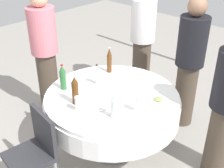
% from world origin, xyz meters
% --- Properties ---
extents(ground_plane, '(10.00, 10.00, 0.00)m').
position_xyz_m(ground_plane, '(0.00, 0.00, 0.00)').
color(ground_plane, gray).
extents(dining_table, '(1.46, 1.46, 0.74)m').
position_xyz_m(dining_table, '(0.00, 0.00, 0.59)').
color(dining_table, white).
rests_on(dining_table, ground_plane).
extents(bottle_brown_near, '(0.07, 0.07, 0.32)m').
position_xyz_m(bottle_brown_near, '(0.16, 0.37, 0.89)').
color(bottle_brown_near, '#593314').
rests_on(bottle_brown_near, dining_table).
extents(bottle_clear_left, '(0.07, 0.07, 0.27)m').
position_xyz_m(bottle_clear_left, '(-0.29, 0.28, 0.87)').
color(bottle_clear_left, silver).
rests_on(bottle_clear_left, dining_table).
extents(bottle_brown_west, '(0.06, 0.06, 0.32)m').
position_xyz_m(bottle_brown_west, '(0.39, -0.37, 0.89)').
color(bottle_brown_west, '#593314').
rests_on(bottle_brown_west, dining_table).
extents(bottle_green_rear, '(0.07, 0.07, 0.29)m').
position_xyz_m(bottle_green_rear, '(0.47, 0.27, 0.88)').
color(bottle_green_rear, '#2D6B38').
rests_on(bottle_green_rear, dining_table).
extents(bottle_clear_east, '(0.06, 0.06, 0.24)m').
position_xyz_m(bottle_clear_east, '(0.28, -0.06, 0.85)').
color(bottle_clear_east, silver).
rests_on(bottle_clear_east, dining_table).
extents(wine_glass_rear, '(0.07, 0.07, 0.17)m').
position_xyz_m(wine_glass_rear, '(-0.39, 0.05, 0.86)').
color(wine_glass_rear, white).
rests_on(wine_glass_rear, dining_table).
extents(wine_glass_east, '(0.06, 0.06, 0.16)m').
position_xyz_m(wine_glass_east, '(0.03, 0.44, 0.85)').
color(wine_glass_east, white).
rests_on(wine_glass_east, dining_table).
extents(plate_right, '(0.22, 0.22, 0.02)m').
position_xyz_m(plate_right, '(-0.05, 0.23, 0.75)').
color(plate_right, white).
rests_on(plate_right, dining_table).
extents(plate_inner, '(0.20, 0.20, 0.02)m').
position_xyz_m(plate_inner, '(0.06, -0.50, 0.75)').
color(plate_inner, white).
rests_on(plate_inner, dining_table).
extents(plate_north, '(0.22, 0.22, 0.04)m').
position_xyz_m(plate_north, '(-0.43, -0.23, 0.75)').
color(plate_north, white).
rests_on(plate_north, dining_table).
extents(plate_south, '(0.22, 0.22, 0.02)m').
position_xyz_m(plate_south, '(0.07, -0.10, 0.75)').
color(plate_south, white).
rests_on(plate_south, dining_table).
extents(knife_left, '(0.02, 0.18, 0.00)m').
position_xyz_m(knife_left, '(0.20, 0.11, 0.74)').
color(knife_left, silver).
rests_on(knife_left, dining_table).
extents(fork_west, '(0.15, 0.12, 0.00)m').
position_xyz_m(fork_west, '(-0.49, 0.17, 0.74)').
color(fork_west, silver).
rests_on(fork_west, dining_table).
extents(fork_rear, '(0.05, 0.18, 0.00)m').
position_xyz_m(fork_rear, '(0.50, 0.04, 0.74)').
color(fork_rear, silver).
rests_on(fork_rear, dining_table).
extents(folded_napkin, '(0.17, 0.17, 0.02)m').
position_xyz_m(folded_napkin, '(0.49, -0.21, 0.75)').
color(folded_napkin, white).
rests_on(folded_napkin, dining_table).
extents(person_near, '(0.34, 0.34, 1.64)m').
position_xyz_m(person_near, '(-0.31, -1.03, 0.86)').
color(person_near, '#4C3F33').
rests_on(person_near, ground_plane).
extents(person_left, '(0.34, 0.34, 1.64)m').
position_xyz_m(person_left, '(0.55, -1.20, 0.86)').
color(person_left, '#4C3F33').
rests_on(person_left, ground_plane).
extents(person_rear, '(0.34, 0.34, 1.68)m').
position_xyz_m(person_rear, '(1.16, 0.01, 0.88)').
color(person_rear, '#4C3F33').
rests_on(person_rear, ground_plane).
extents(chair_mid, '(0.45, 0.45, 0.87)m').
position_xyz_m(chair_mid, '(0.12, 0.91, 0.52)').
color(chair_mid, '#2D2D33').
rests_on(chair_mid, ground_plane).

